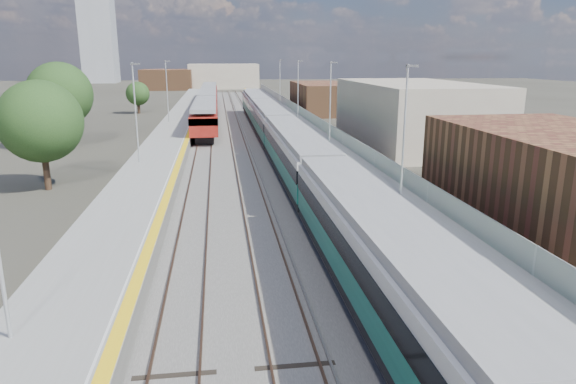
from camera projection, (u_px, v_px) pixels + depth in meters
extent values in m
plane|color=#47443A|center=(255.00, 140.00, 56.72)|extent=(320.00, 320.00, 0.00)
cube|color=#565451|center=(234.00, 137.00, 58.82)|extent=(10.50, 155.00, 0.06)
cube|color=#4C3323|center=(259.00, 133.00, 61.59)|extent=(0.07, 160.00, 0.14)
cube|color=#4C3323|center=(271.00, 132.00, 61.77)|extent=(0.07, 160.00, 0.14)
cube|color=#4C3323|center=(230.00, 133.00, 61.13)|extent=(0.07, 160.00, 0.14)
cube|color=#4C3323|center=(242.00, 133.00, 61.32)|extent=(0.07, 160.00, 0.14)
cube|color=#4C3323|center=(200.00, 134.00, 60.68)|extent=(0.07, 160.00, 0.14)
cube|color=#4C3323|center=(212.00, 134.00, 60.86)|extent=(0.07, 160.00, 0.14)
cube|color=gray|center=(256.00, 133.00, 61.55)|extent=(0.08, 160.00, 0.10)
cube|color=gray|center=(244.00, 133.00, 61.36)|extent=(0.08, 160.00, 0.10)
cube|color=slate|center=(299.00, 132.00, 59.67)|extent=(4.70, 155.00, 1.00)
cube|color=gray|center=(299.00, 127.00, 59.54)|extent=(4.70, 155.00, 0.03)
cube|color=yellow|center=(281.00, 127.00, 59.27)|extent=(0.40, 155.00, 0.01)
cube|color=gray|center=(318.00, 122.00, 59.68)|extent=(0.06, 155.00, 1.20)
cylinder|color=#9EA0A3|center=(404.00, 131.00, 29.53)|extent=(0.12, 0.12, 7.50)
cube|color=#4C4C4F|center=(412.00, 66.00, 28.64)|extent=(0.70, 0.18, 0.14)
cylinder|color=#9EA0A3|center=(330.00, 102.00, 48.70)|extent=(0.12, 0.12, 7.50)
cube|color=#4C4C4F|center=(334.00, 62.00, 47.80)|extent=(0.70, 0.18, 0.14)
cylinder|color=#9EA0A3|center=(298.00, 89.00, 67.87)|extent=(0.12, 0.12, 7.50)
cube|color=#4C4C4F|center=(300.00, 61.00, 66.97)|extent=(0.70, 0.18, 0.14)
cylinder|color=#9EA0A3|center=(280.00, 82.00, 87.03)|extent=(0.12, 0.12, 7.50)
cube|color=#4C4C4F|center=(281.00, 60.00, 86.13)|extent=(0.70, 0.18, 0.14)
cube|color=slate|center=(174.00, 134.00, 57.81)|extent=(4.30, 155.00, 1.00)
cube|color=gray|center=(173.00, 130.00, 57.69)|extent=(4.30, 155.00, 0.03)
cube|color=yellow|center=(191.00, 129.00, 57.93)|extent=(0.45, 155.00, 0.01)
cube|color=silver|center=(187.00, 129.00, 57.88)|extent=(0.08, 155.00, 0.01)
cylinder|color=#9EA0A3|center=(136.00, 113.00, 38.85)|extent=(0.12, 0.12, 7.50)
cube|color=#4C4C4F|center=(135.00, 64.00, 37.95)|extent=(0.70, 0.18, 0.14)
cylinder|color=#9EA0A3|center=(167.00, 91.00, 63.76)|extent=(0.12, 0.12, 7.50)
cube|color=#4C4C4F|center=(167.00, 61.00, 62.87)|extent=(0.70, 0.18, 0.14)
cube|color=brown|center=(562.00, 180.00, 27.22)|extent=(9.00, 16.00, 5.20)
cube|color=#A69684|center=(412.00, 114.00, 53.20)|extent=(11.00, 22.00, 6.40)
cube|color=brown|center=(321.00, 98.00, 84.63)|extent=(8.00, 18.00, 4.80)
cube|color=#A69684|center=(224.00, 76.00, 151.40)|extent=(20.00, 14.00, 7.00)
cube|color=brown|center=(167.00, 80.00, 144.71)|extent=(14.00, 12.00, 5.60)
cube|color=gray|center=(97.00, 25.00, 179.94)|extent=(11.00, 11.00, 40.00)
cube|color=black|center=(379.00, 288.00, 18.41)|extent=(2.72, 19.50, 0.46)
cube|color=#105446|center=(380.00, 267.00, 18.21)|extent=(2.82, 19.50, 1.14)
cube|color=black|center=(381.00, 243.00, 17.98)|extent=(2.88, 19.50, 0.78)
cube|color=silver|center=(382.00, 226.00, 17.82)|extent=(2.82, 19.50, 0.48)
cube|color=gray|center=(382.00, 215.00, 17.71)|extent=(2.50, 19.50, 0.40)
cube|color=black|center=(296.00, 170.00, 37.57)|extent=(2.72, 19.50, 0.46)
cube|color=#105446|center=(296.00, 159.00, 37.37)|extent=(2.82, 19.50, 1.14)
cube|color=black|center=(296.00, 147.00, 37.14)|extent=(2.88, 19.50, 0.78)
cube|color=silver|center=(296.00, 139.00, 36.98)|extent=(2.82, 19.50, 0.48)
cube|color=gray|center=(296.00, 133.00, 36.87)|extent=(2.50, 19.50, 0.40)
cube|color=black|center=(269.00, 132.00, 56.73)|extent=(2.72, 19.50, 0.46)
cube|color=#105446|center=(269.00, 125.00, 56.53)|extent=(2.82, 19.50, 1.14)
cube|color=black|center=(269.00, 117.00, 56.30)|extent=(2.88, 19.50, 0.78)
cube|color=silver|center=(269.00, 111.00, 56.14)|extent=(2.82, 19.50, 0.48)
cube|color=gray|center=(269.00, 107.00, 56.04)|extent=(2.50, 19.50, 0.40)
cube|color=black|center=(256.00, 113.00, 75.89)|extent=(2.72, 19.50, 0.46)
cube|color=#105446|center=(255.00, 108.00, 75.69)|extent=(2.82, 19.50, 1.14)
cube|color=black|center=(255.00, 102.00, 75.46)|extent=(2.88, 19.50, 0.78)
cube|color=silver|center=(255.00, 97.00, 75.30)|extent=(2.82, 19.50, 0.48)
cube|color=gray|center=(255.00, 94.00, 75.20)|extent=(2.50, 19.50, 0.40)
cube|color=black|center=(206.00, 130.00, 60.87)|extent=(1.96, 16.66, 0.68)
cube|color=maroon|center=(205.00, 117.00, 60.46)|extent=(2.89, 19.60, 2.06)
cube|color=black|center=(205.00, 112.00, 60.33)|extent=(2.95, 19.60, 0.72)
cube|color=gray|center=(205.00, 103.00, 60.07)|extent=(2.58, 19.60, 0.41)
cube|color=black|center=(208.00, 113.00, 80.14)|extent=(1.96, 16.66, 0.68)
cube|color=maroon|center=(208.00, 102.00, 79.73)|extent=(2.89, 19.60, 2.06)
cube|color=black|center=(208.00, 99.00, 79.59)|extent=(2.95, 19.60, 0.72)
cube|color=gray|center=(208.00, 92.00, 79.33)|extent=(2.58, 19.60, 0.41)
cube|color=black|center=(210.00, 102.00, 99.41)|extent=(1.96, 16.66, 0.68)
cube|color=maroon|center=(210.00, 93.00, 98.99)|extent=(2.89, 19.60, 2.06)
cube|color=black|center=(209.00, 91.00, 98.86)|extent=(2.95, 19.60, 0.72)
cube|color=gray|center=(209.00, 85.00, 98.60)|extent=(2.58, 19.60, 0.41)
cylinder|color=#382619|center=(47.00, 171.00, 35.23)|extent=(0.44, 0.44, 2.62)
sphere|color=#1D3B16|center=(40.00, 121.00, 34.36)|extent=(5.52, 5.52, 5.52)
cylinder|color=#382619|center=(64.00, 134.00, 51.24)|extent=(0.44, 0.44, 2.97)
sphere|color=#1D3B16|center=(60.00, 94.00, 50.26)|extent=(6.27, 6.27, 6.27)
cylinder|color=#382619|center=(139.00, 108.00, 83.29)|extent=(0.44, 0.44, 1.78)
sphere|color=#1D3B16|center=(138.00, 94.00, 82.70)|extent=(3.76, 3.76, 3.76)
cylinder|color=#382619|center=(421.00, 115.00, 73.30)|extent=(0.44, 0.44, 1.84)
sphere|color=#1D3B16|center=(422.00, 98.00, 72.68)|extent=(3.89, 3.89, 3.89)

